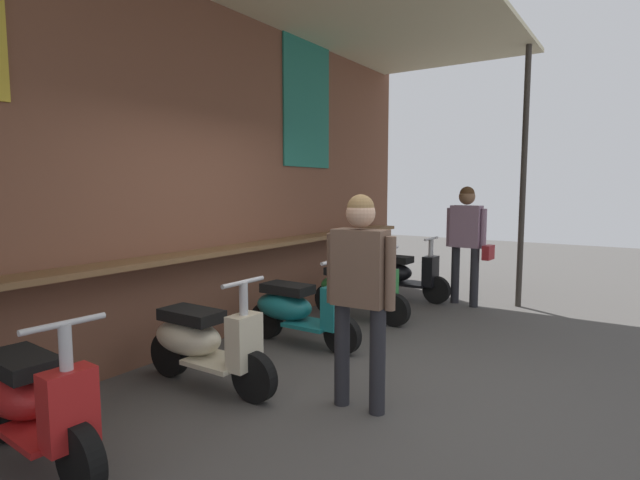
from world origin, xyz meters
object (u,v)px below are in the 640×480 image
(scooter_red, at_px, (31,400))
(scooter_teal, at_px, (296,309))
(scooter_black, at_px, (400,273))
(shopper_browsing, at_px, (360,279))
(scooter_cream, at_px, (202,342))
(shopper_with_handbag, at_px, (467,233))
(scooter_green, at_px, (355,289))

(scooter_red, distance_m, scooter_teal, 2.76)
(scooter_black, xyz_separation_m, shopper_browsing, (-3.69, -1.33, 0.62))
(scooter_cream, relative_size, shopper_with_handbag, 0.82)
(scooter_teal, bearing_deg, scooter_black, 90.50)
(scooter_black, height_order, shopper_browsing, shopper_browsing)
(scooter_green, bearing_deg, shopper_browsing, -55.77)
(shopper_with_handbag, relative_size, shopper_browsing, 1.04)
(scooter_red, bearing_deg, scooter_green, 93.74)
(shopper_with_handbag, bearing_deg, scooter_black, 101.45)
(scooter_green, distance_m, shopper_browsing, 2.71)
(shopper_with_handbag, bearing_deg, scooter_green, 151.47)
(scooter_teal, xyz_separation_m, shopper_browsing, (-1.00, -1.33, 0.62))
(scooter_green, bearing_deg, scooter_cream, -86.03)
(scooter_black, relative_size, shopper_with_handbag, 0.82)
(scooter_red, bearing_deg, shopper_browsing, 56.57)
(shopper_with_handbag, bearing_deg, scooter_cream, 170.22)
(shopper_with_handbag, height_order, shopper_browsing, shopper_with_handbag)
(scooter_cream, height_order, shopper_with_handbag, shopper_with_handbag)
(scooter_teal, xyz_separation_m, shopper_with_handbag, (2.83, -0.96, 0.66))
(scooter_cream, relative_size, shopper_browsing, 0.85)
(scooter_red, relative_size, scooter_cream, 1.00)
(scooter_green, height_order, shopper_browsing, shopper_browsing)
(scooter_cream, relative_size, scooter_teal, 1.00)
(scooter_red, xyz_separation_m, scooter_teal, (2.76, 0.00, 0.00))
(scooter_red, height_order, shopper_browsing, shopper_browsing)
(scooter_cream, bearing_deg, shopper_with_handbag, 77.09)
(scooter_cream, distance_m, shopper_with_handbag, 4.34)
(scooter_red, relative_size, shopper_browsing, 0.86)
(scooter_black, bearing_deg, scooter_green, -88.51)
(scooter_red, relative_size, shopper_with_handbag, 0.82)
(scooter_black, bearing_deg, shopper_browsing, -68.71)
(scooter_teal, relative_size, shopper_with_handbag, 0.82)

